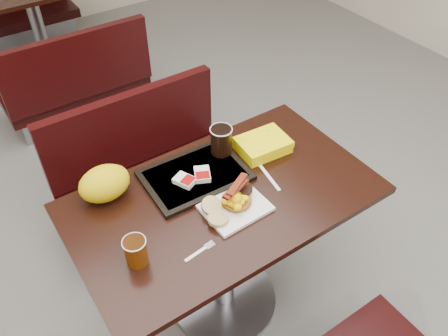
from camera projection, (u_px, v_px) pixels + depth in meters
floor at (224, 299)px, 2.31m from camera, size 6.00×7.00×0.01m
table_near at (224, 254)px, 2.06m from camera, size 1.20×0.70×0.75m
bench_near_n at (151, 169)px, 2.49m from camera, size 1.00×0.46×0.72m
table_far at (40, 32)px, 3.64m from camera, size 1.20×0.70×0.75m
bench_far_s at (72, 72)px, 3.22m from camera, size 1.00×0.46×0.72m
bench_far_n at (15, 4)px, 4.08m from camera, size 1.00×0.46×0.72m
platter at (235, 208)px, 1.75m from camera, size 0.24×0.19×0.01m
pancake_stack at (237, 200)px, 1.75m from camera, size 0.13×0.13×0.02m
sausage_patty at (243, 189)px, 1.77m from camera, size 0.09×0.09×0.01m
scrambled_eggs at (236, 200)px, 1.71m from camera, size 0.10×0.09×0.04m
bacon_strips at (236, 188)px, 1.71m from camera, size 0.16×0.11×0.01m
muffin_bottom at (218, 219)px, 1.69m from camera, size 0.09×0.09×0.02m
muffin_top at (211, 206)px, 1.72m from camera, size 0.08×0.08×0.04m
coffee_cup_near at (136, 251)px, 1.54m from camera, size 0.09×0.09×0.11m
fork at (196, 254)px, 1.60m from camera, size 0.13×0.04×0.00m
knife at (269, 178)px, 1.88m from camera, size 0.04×0.16×0.00m
condiment_syrup at (203, 206)px, 1.76m from camera, size 0.04×0.03×0.01m
condiment_ketchup at (190, 205)px, 1.76m from camera, size 0.04×0.04×0.01m
tray at (195, 175)px, 1.88m from camera, size 0.42×0.31×0.02m
hashbrown_sleeve_left at (185, 180)px, 1.83m from camera, size 0.09×0.10×0.02m
hashbrown_sleeve_right at (202, 174)px, 1.85m from camera, size 0.09×0.10×0.02m
coffee_cup_far at (221, 141)px, 1.93m from camera, size 0.11×0.11×0.12m
clamshell at (263, 145)px, 1.99m from camera, size 0.23×0.18×0.06m
paper_bag at (104, 183)px, 1.76m from camera, size 0.21×0.16×0.14m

